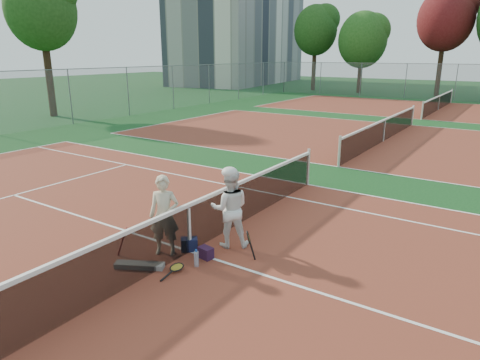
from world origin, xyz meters
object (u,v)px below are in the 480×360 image
object	(u,v)px
net_main	(189,228)
player_a	(164,216)
player_b	(230,209)
racket_black_held	(249,246)
racket_spare	(177,268)
apartment_block	(241,25)
racket_red	(125,242)
sports_bag_navy	(189,244)
water_bottle	(196,259)
sports_bag_purple	(206,253)

from	to	relation	value
net_main	player_a	distance (m)	0.55
player_b	racket_black_held	size ratio (longest dim) A/B	2.74
player_a	racket_spare	xyz separation A→B (m)	(0.65, -0.42, -0.75)
apartment_block	player_b	bearing A→B (deg)	-56.66
racket_red	racket_spare	world-z (taller)	racket_red
net_main	sports_bag_navy	xyz separation A→B (m)	(-0.05, 0.04, -0.38)
net_main	apartment_block	xyz separation A→B (m)	(-28.00, 44.00, 6.99)
player_a	sports_bag_navy	distance (m)	0.81
net_main	water_bottle	size ratio (longest dim) A/B	36.60
apartment_block	player_a	bearing A→B (deg)	-58.04
racket_spare	apartment_block	bearing A→B (deg)	27.63
racket_black_held	racket_spare	xyz separation A→B (m)	(-0.86, -1.08, -0.25)
player_b	water_bottle	distance (m)	1.28
racket_spare	water_bottle	world-z (taller)	water_bottle
apartment_block	sports_bag_purple	distance (m)	52.95
apartment_block	player_a	world-z (taller)	apartment_block
net_main	water_bottle	distance (m)	0.74
net_main	sports_bag_navy	size ratio (longest dim) A/B	33.37
racket_black_held	apartment_block	bearing A→B (deg)	-90.33
net_main	sports_bag_navy	bearing A→B (deg)	141.80
net_main	racket_black_held	distance (m)	1.24
sports_bag_purple	water_bottle	bearing A→B (deg)	-80.32
sports_bag_purple	water_bottle	distance (m)	0.37
racket_red	sports_bag_purple	bearing A→B (deg)	-8.91
racket_spare	sports_bag_navy	bearing A→B (deg)	19.93
player_a	sports_bag_navy	xyz separation A→B (m)	(0.30, 0.35, -0.67)
player_a	racket_spare	bearing A→B (deg)	-63.38
racket_spare	sports_bag_navy	distance (m)	0.85
water_bottle	racket_black_held	bearing A→B (deg)	48.75
racket_red	player_a	bearing A→B (deg)	2.43
racket_spare	player_a	bearing A→B (deg)	52.46
sports_bag_navy	racket_spare	bearing A→B (deg)	-65.38
racket_black_held	sports_bag_purple	size ratio (longest dim) A/B	2.11
player_a	water_bottle	bearing A→B (deg)	-36.92
player_b	apartment_block	bearing A→B (deg)	-92.85
player_b	water_bottle	size ratio (longest dim) A/B	5.36
racket_red	racket_black_held	distance (m)	2.41
net_main	racket_black_held	xyz separation A→B (m)	(1.16, 0.35, -0.22)
racket_red	racket_spare	bearing A→B (deg)	-34.24
racket_black_held	player_a	bearing A→B (deg)	-10.45
sports_bag_purple	racket_red	bearing A→B (deg)	-150.89
net_main	player_a	size ratio (longest dim) A/B	6.89
apartment_block	racket_black_held	world-z (taller)	apartment_block
sports_bag_purple	player_b	bearing A→B (deg)	85.40
apartment_block	sports_bag_purple	world-z (taller)	apartment_block
racket_red	sports_bag_navy	bearing A→B (deg)	5.80
net_main	racket_red	size ratio (longest dim) A/B	19.11
sports_bag_navy	water_bottle	xyz separation A→B (m)	(0.55, -0.45, 0.02)
player_a	sports_bag_purple	distance (m)	1.08
net_main	player_a	bearing A→B (deg)	-138.34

